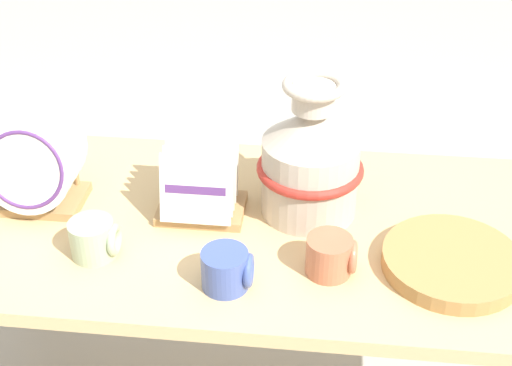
% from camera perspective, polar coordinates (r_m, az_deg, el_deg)
% --- Properties ---
extents(display_table, '(1.53, 0.70, 0.66)m').
position_cam_1_polar(display_table, '(1.69, 0.00, -5.21)').
color(display_table, tan).
rests_on(display_table, ground_plane).
extents(ceramic_vase, '(0.25, 0.25, 0.33)m').
position_cam_1_polar(ceramic_vase, '(1.62, 4.38, 1.94)').
color(ceramic_vase, beige).
rests_on(ceramic_vase, display_table).
extents(dish_rack_round_plates, '(0.22, 0.18, 0.24)m').
position_cam_1_polar(dish_rack_round_plates, '(1.73, -17.26, 0.97)').
color(dish_rack_round_plates, tan).
rests_on(dish_rack_round_plates, display_table).
extents(dish_rack_square_plates, '(0.20, 0.17, 0.18)m').
position_cam_1_polar(dish_rack_square_plates, '(1.65, -4.43, -0.47)').
color(dish_rack_square_plates, tan).
rests_on(dish_rack_square_plates, display_table).
extents(wicker_charger_stack, '(0.29, 0.29, 0.04)m').
position_cam_1_polar(wicker_charger_stack, '(1.56, 15.39, -6.10)').
color(wicker_charger_stack, '#AD7F47').
rests_on(wicker_charger_stack, display_table).
extents(mug_sage_glaze, '(0.11, 0.10, 0.08)m').
position_cam_1_polar(mug_sage_glaze, '(1.57, -12.78, -4.37)').
color(mug_sage_glaze, '#9EB28E').
rests_on(mug_sage_glaze, display_table).
extents(mug_cobalt_glaze, '(0.11, 0.10, 0.08)m').
position_cam_1_polar(mug_cobalt_glaze, '(1.45, -2.31, -6.94)').
color(mug_cobalt_glaze, '#42569E').
rests_on(mug_cobalt_glaze, display_table).
extents(mug_terracotta_glaze, '(0.11, 0.10, 0.08)m').
position_cam_1_polar(mug_terracotta_glaze, '(1.49, 6.04, -5.81)').
color(mug_terracotta_glaze, '#B76647').
rests_on(mug_terracotta_glaze, display_table).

